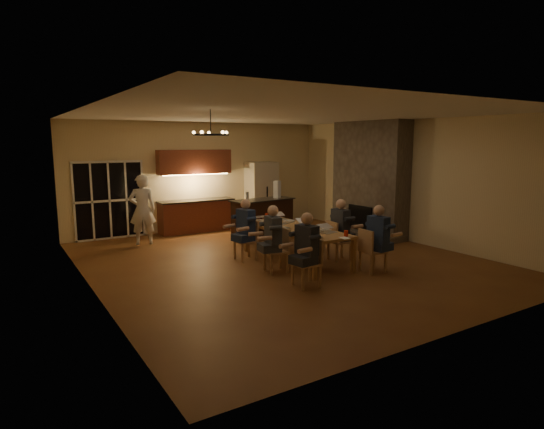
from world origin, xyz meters
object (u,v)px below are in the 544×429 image
Objects in this scene: bar_bottle at (247,196)px; redcup_far at (267,216)px; laptop_d at (306,221)px; mug_back at (261,222)px; can_silver at (316,230)px; bar_island at (263,219)px; chandelier at (211,135)px; person_right_mid at (340,230)px; chair_left_far at (246,240)px; bar_blender at (277,189)px; person_left_far at (246,230)px; plate_far at (290,221)px; laptop_f at (280,215)px; plate_near at (325,230)px; chair_right_near at (373,251)px; standing_person at (142,210)px; laptop_a at (313,232)px; laptop_c at (282,223)px; dining_table at (295,244)px; refrigerator at (262,194)px; chair_right_far at (314,233)px; mug_mid at (285,222)px; chair_left_near at (306,263)px; mug_front at (305,228)px; laptop_e at (259,216)px; person_left_mid at (273,239)px; chair_right_mid at (340,241)px; laptop_b at (329,227)px; redcup_near at (346,233)px; person_right_near at (378,239)px; person_left_near at (307,250)px; can_cola at (261,217)px; can_right at (301,221)px.

redcup_far is at bearing -88.65° from bar_bottle.
laptop_d reaches higher than mug_back.
can_silver is 3.15m from bar_bottle.
chandelier is (-2.82, -2.92, 2.21)m from bar_island.
laptop_d is at bearing 50.35° from person_right_mid.
chair_left_far is 7.42× the size of redcup_far.
bar_blender reaches higher than bar_island.
plate_far is at bearing 84.92° from person_left_far.
person_right_mid is at bearing -74.93° from bar_bottle.
plate_near is at bearing -83.10° from laptop_f.
bar_island is 4.05m from chair_right_near.
laptop_a is (2.09, -4.49, -0.04)m from standing_person.
laptop_c is at bearing 44.56° from chair_left_far.
refrigerator is at bearing 68.74° from dining_table.
mug_back is (-0.68, -0.25, -0.06)m from laptop_f.
chair_right_far is 2.78× the size of laptop_d.
refrigerator is at bearing 66.84° from mug_mid.
chair_left_near reaches higher than plate_far.
bar_bottle is at bearing 99.44° from laptop_d.
laptop_d is at bearing 52.42° from mug_front.
chair_right_near is 5.98m from standing_person.
laptop_c is 1.00× the size of laptop_e.
refrigerator is at bearing 161.21° from person_left_mid.
chair_right_near is 7.42× the size of redcup_far.
chair_right_mid is at bearing 46.75° from person_left_far.
laptop_c is at bearing 38.87° from chair_right_near.
redcup_near is (0.06, -0.48, -0.05)m from laptop_b.
redcup_far is (1.03, 0.78, 0.37)m from chair_left_far.
mug_front is (-0.92, -0.91, 0.36)m from chair_right_far.
chair_left_near is at bearing -101.07° from mug_back.
laptop_c is (0.59, -0.58, 0.42)m from chair_left_far.
plate_far is at bearing 63.28° from dining_table.
plate_far is at bearing 88.38° from laptop_d.
person_left_far is 0.55m from mug_back.
bar_blender reaches higher than person_right_mid.
person_right_near is at bearing -129.59° from chair_right_near.
standing_person is 3.22m from redcup_far.
mug_mid is 0.21× the size of bar_blender.
laptop_d is (1.20, 1.67, 0.17)m from person_left_near.
chair_right_far is 1.95m from redcup_near.
person_right_mid is 3.04m from bar_blender.
person_left_near is 3.26m from redcup_far.
can_silver is 2.05m from can_cola.
plate_far is (0.50, -0.54, -0.05)m from can_cola.
person_right_near is at bearing -62.26° from plate_near.
laptop_e reaches higher than mug_front.
can_right is (1.30, 0.86, 0.12)m from person_left_mid.
laptop_f is at bearing 92.73° from plate_near.
person_left_mid is 11.50× the size of can_silver.
person_right_near reaches higher than bar_island.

